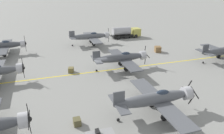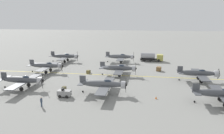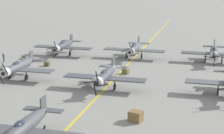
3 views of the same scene
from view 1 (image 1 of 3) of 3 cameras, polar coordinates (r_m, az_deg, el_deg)
ground_plane at (r=37.65m, az=-3.30°, el=-1.11°), size 400.00×400.00×0.00m
taxiway_stripe at (r=37.65m, az=-3.30°, el=-1.11°), size 0.30×160.00×0.01m
airplane_near_left at (r=51.06m, az=-26.79°, el=5.04°), size 12.00×9.98×3.80m
airplane_mid_center at (r=38.15m, az=2.53°, el=2.44°), size 12.00×9.98×3.79m
airplane_mid_right at (r=25.48m, az=11.46°, el=-8.12°), size 12.00×9.98×3.65m
airplane_mid_left at (r=53.70m, az=-5.58°, el=7.95°), size 12.00×9.98×3.77m
airplane_far_center at (r=47.12m, az=27.27°, el=3.74°), size 12.00×9.98×3.65m
fuel_tanker at (r=60.57m, az=3.68°, el=9.06°), size 2.67×8.00×2.98m
supply_crate_by_tanker at (r=37.64m, az=-10.65°, el=-0.76°), size 1.22×1.09×0.86m
supply_crate_mid_lane at (r=24.38m, az=-9.10°, el=-13.96°), size 0.94×0.78×0.77m
supply_crate_outboard at (r=48.94m, az=11.87°, el=4.56°), size 1.73×1.56×1.22m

